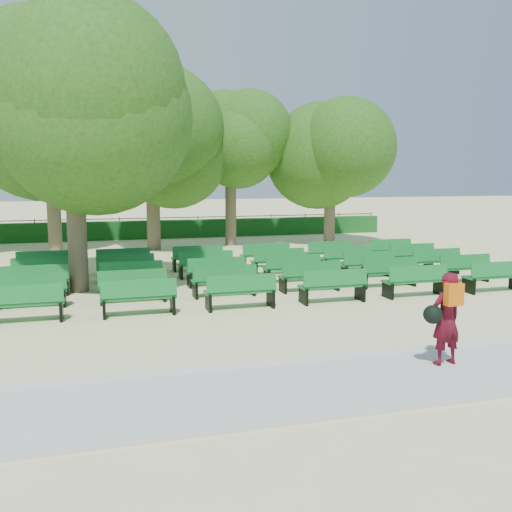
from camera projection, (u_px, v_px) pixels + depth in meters
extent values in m
plane|color=beige|center=(185.00, 294.00, 15.33)|extent=(120.00, 120.00, 0.00)
cube|color=beige|center=(265.00, 393.00, 8.29)|extent=(30.00, 2.20, 0.06)
cube|color=silver|center=(245.00, 366.00, 9.38)|extent=(30.00, 0.12, 0.10)
cube|color=#15551C|center=(141.00, 230.00, 28.58)|extent=(26.00, 0.70, 0.90)
cube|color=#13702B|center=(214.00, 272.00, 16.36)|extent=(1.70, 0.50, 0.06)
cube|color=#13702B|center=(216.00, 265.00, 16.14)|extent=(1.69, 0.16, 0.39)
cylinder|color=brown|center=(77.00, 230.00, 15.46)|extent=(0.52, 0.52, 3.39)
ellipsoid|color=#2D5D19|center=(72.00, 113.00, 15.03)|extent=(5.12, 5.12, 4.61)
imported|color=#4B0A18|center=(446.00, 319.00, 9.34)|extent=(0.61, 0.45, 1.54)
cube|color=#DA5F0B|center=(454.00, 294.00, 9.12)|extent=(0.29, 0.14, 0.36)
sphere|color=black|center=(433.00, 314.00, 9.20)|extent=(0.31, 0.31, 0.31)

